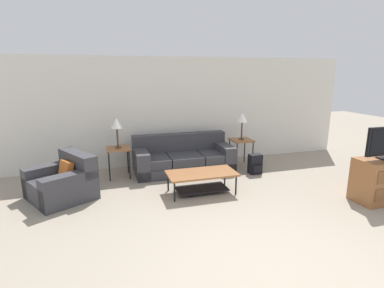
{
  "coord_description": "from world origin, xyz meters",
  "views": [
    {
      "loc": [
        -1.73,
        -2.47,
        2.23
      ],
      "look_at": [
        -0.02,
        3.27,
        0.8
      ],
      "focal_mm": 28.0,
      "sensor_mm": 36.0,
      "label": 1
    }
  ],
  "objects_px": {
    "couch": "(183,158)",
    "armchair": "(63,183)",
    "table_lamp_left": "(117,124)",
    "table_lamp_right": "(242,118)",
    "side_table_right": "(241,142)",
    "side_table_left": "(118,151)",
    "coffee_table": "(202,178)",
    "backpack": "(255,164)"
  },
  "relations": [
    {
      "from": "side_table_right",
      "to": "backpack",
      "type": "height_order",
      "value": "side_table_right"
    },
    {
      "from": "armchair",
      "to": "backpack",
      "type": "distance_m",
      "value": 4.01
    },
    {
      "from": "armchair",
      "to": "side_table_right",
      "type": "height_order",
      "value": "armchair"
    },
    {
      "from": "table_lamp_right",
      "to": "backpack",
      "type": "bearing_deg",
      "value": -85.08
    },
    {
      "from": "table_lamp_left",
      "to": "table_lamp_right",
      "type": "xyz_separation_m",
      "value": [
        2.91,
        0.0,
        0.0
      ]
    },
    {
      "from": "armchair",
      "to": "backpack",
      "type": "bearing_deg",
      "value": 3.15
    },
    {
      "from": "couch",
      "to": "armchair",
      "type": "distance_m",
      "value": 2.65
    },
    {
      "from": "armchair",
      "to": "side_table_left",
      "type": "height_order",
      "value": "armchair"
    },
    {
      "from": "armchair",
      "to": "side_table_right",
      "type": "distance_m",
      "value": 4.05
    },
    {
      "from": "armchair",
      "to": "table_lamp_right",
      "type": "xyz_separation_m",
      "value": [
        3.95,
        0.86,
        0.89
      ]
    },
    {
      "from": "table_lamp_right",
      "to": "backpack",
      "type": "height_order",
      "value": "table_lamp_right"
    },
    {
      "from": "armchair",
      "to": "side_table_left",
      "type": "distance_m",
      "value": 1.38
    },
    {
      "from": "side_table_right",
      "to": "backpack",
      "type": "bearing_deg",
      "value": -85.08
    },
    {
      "from": "table_lamp_left",
      "to": "coffee_table",
      "type": "bearing_deg",
      "value": -43.1
    },
    {
      "from": "coffee_table",
      "to": "backpack",
      "type": "height_order",
      "value": "backpack"
    },
    {
      "from": "backpack",
      "to": "armchair",
      "type": "bearing_deg",
      "value": -176.85
    },
    {
      "from": "side_table_right",
      "to": "coffee_table",
      "type": "bearing_deg",
      "value": -137.16
    },
    {
      "from": "couch",
      "to": "table_lamp_left",
      "type": "xyz_separation_m",
      "value": [
        -1.45,
        -0.04,
        0.88
      ]
    },
    {
      "from": "table_lamp_left",
      "to": "table_lamp_right",
      "type": "distance_m",
      "value": 2.91
    },
    {
      "from": "couch",
      "to": "side_table_left",
      "type": "bearing_deg",
      "value": -178.6
    },
    {
      "from": "couch",
      "to": "side_table_right",
      "type": "bearing_deg",
      "value": -1.4
    },
    {
      "from": "side_table_left",
      "to": "table_lamp_left",
      "type": "height_order",
      "value": "table_lamp_left"
    },
    {
      "from": "couch",
      "to": "armchair",
      "type": "xyz_separation_m",
      "value": [
        -2.49,
        -0.89,
        -0.0
      ]
    },
    {
      "from": "coffee_table",
      "to": "side_table_right",
      "type": "relative_size",
      "value": 1.97
    },
    {
      "from": "table_lamp_right",
      "to": "backpack",
      "type": "relative_size",
      "value": 1.45
    },
    {
      "from": "armchair",
      "to": "table_lamp_right",
      "type": "bearing_deg",
      "value": 12.26
    },
    {
      "from": "coffee_table",
      "to": "table_lamp_left",
      "type": "distance_m",
      "value": 2.17
    },
    {
      "from": "armchair",
      "to": "table_lamp_right",
      "type": "height_order",
      "value": "table_lamp_right"
    },
    {
      "from": "side_table_left",
      "to": "couch",
      "type": "bearing_deg",
      "value": 1.4
    },
    {
      "from": "side_table_left",
      "to": "coffee_table",
      "type": "bearing_deg",
      "value": -43.1
    },
    {
      "from": "coffee_table",
      "to": "table_lamp_right",
      "type": "xyz_separation_m",
      "value": [
        1.46,
        1.35,
        0.87
      ]
    },
    {
      "from": "side_table_right",
      "to": "table_lamp_left",
      "type": "relative_size",
      "value": 1.02
    },
    {
      "from": "couch",
      "to": "side_table_left",
      "type": "height_order",
      "value": "couch"
    },
    {
      "from": "armchair",
      "to": "backpack",
      "type": "xyz_separation_m",
      "value": [
        4.0,
        0.22,
        -0.07
      ]
    },
    {
      "from": "side_table_left",
      "to": "backpack",
      "type": "xyz_separation_m",
      "value": [
        2.96,
        -0.64,
        -0.37
      ]
    },
    {
      "from": "couch",
      "to": "side_table_right",
      "type": "distance_m",
      "value": 1.48
    },
    {
      "from": "armchair",
      "to": "table_lamp_left",
      "type": "xyz_separation_m",
      "value": [
        1.04,
        0.86,
        0.89
      ]
    },
    {
      "from": "armchair",
      "to": "backpack",
      "type": "height_order",
      "value": "armchair"
    },
    {
      "from": "couch",
      "to": "armchair",
      "type": "relative_size",
      "value": 1.62
    },
    {
      "from": "couch",
      "to": "armchair",
      "type": "bearing_deg",
      "value": -160.29
    },
    {
      "from": "coffee_table",
      "to": "table_lamp_right",
      "type": "relative_size",
      "value": 2.0
    },
    {
      "from": "couch",
      "to": "backpack",
      "type": "xyz_separation_m",
      "value": [
        1.51,
        -0.67,
        -0.07
      ]
    }
  ]
}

